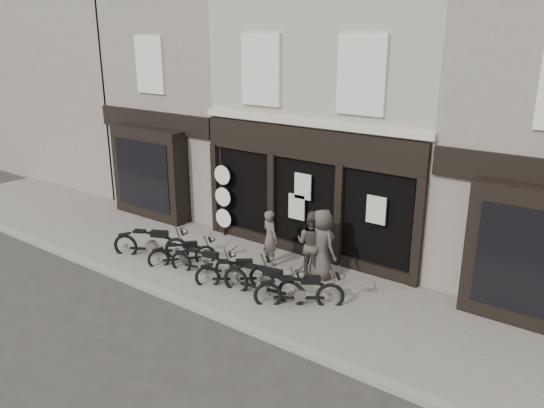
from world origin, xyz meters
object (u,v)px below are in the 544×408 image
Objects in this scene: motorcycle_3 at (236,275)px; advert_sign_post at (224,203)px; motorcycle_4 at (264,284)px; motorcycle_2 at (204,264)px; man_left at (270,238)px; motorcycle_5 at (300,293)px; man_right at (322,244)px; motorcycle_0 at (152,246)px; motorcycle_1 at (183,255)px; man_centre at (312,244)px.

advert_sign_post is (-2.62, 2.51, 0.84)m from motorcycle_3.
motorcycle_2 is at bearing 169.12° from motorcycle_4.
man_left is at bearing 113.00° from motorcycle_4.
man_right is (-0.40, 1.62, 0.66)m from motorcycle_5.
motorcycle_0 is 1.35× the size of motorcycle_1.
motorcycle_2 is 1.08× the size of man_centre.
motorcycle_0 is at bearing -104.90° from advert_sign_post.
motorcycle_5 is 1.82m from man_centre.
motorcycle_1 is 1.00× the size of man_left.
man_right is (2.70, 1.72, 0.70)m from motorcycle_2.
motorcycle_2 is at bearing 141.88° from motorcycle_3.
motorcycle_0 is 1.12× the size of motorcycle_5.
motorcycle_2 is at bearing -61.50° from advert_sign_post.
man_centre is at bearing 19.97° from motorcycle_2.
advert_sign_post is (-1.48, 2.51, 0.85)m from motorcycle_2.
advert_sign_post reaches higher than motorcycle_5.
advert_sign_post reaches higher than man_right.
motorcycle_2 is 1.03× the size of man_right.
motorcycle_0 is 1.18× the size of man_centre.
motorcycle_5 reaches higher than motorcycle_2.
motorcycle_0 reaches higher than motorcycle_1.
motorcycle_5 is at bearing 0.41° from motorcycle_4.
motorcycle_0 reaches higher than motorcycle_4.
motorcycle_5 is at bearing -35.31° from motorcycle_3.
advert_sign_post is at bearing 97.98° from motorcycle_3.
man_right reaches higher than motorcycle_1.
motorcycle_0 is 4.18m from motorcycle_4.
motorcycle_2 is 3.10m from motorcycle_5.
man_right is at bearing -6.66° from motorcycle_0.
man_centre is 0.72× the size of advert_sign_post.
motorcycle_3 is 2.42m from man_right.
motorcycle_3 is 0.69× the size of advert_sign_post.
motorcycle_2 is at bearing -56.87° from motorcycle_1.
man_centre is (0.29, 1.74, 0.60)m from motorcycle_4.
motorcycle_1 is 0.87× the size of man_centre.
motorcycle_1 is 0.83× the size of motorcycle_5.
motorcycle_2 is at bearing 30.48° from man_centre.
motorcycle_3 is 3.73m from advert_sign_post.
advert_sign_post is at bearing 135.22° from motorcycle_4.
man_centre is at bearing -155.73° from man_left.
motorcycle_3 is at bearing 70.15° from man_right.
man_right is at bearing 68.74° from motorcycle_5.
man_right is (1.56, 1.72, 0.68)m from motorcycle_3.
man_centre is (1.27, 1.67, 0.64)m from motorcycle_3.
man_centre is (-0.69, 1.57, 0.62)m from motorcycle_5.
man_left reaches higher than motorcycle_2.
motorcycle_0 is at bearing 142.33° from motorcycle_3.
motorcycle_2 is 0.87× the size of motorcycle_4.
advert_sign_post reaches higher than motorcycle_2.
advert_sign_post is (-3.89, 0.84, 0.20)m from man_centre.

